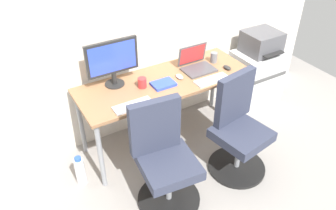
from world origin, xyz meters
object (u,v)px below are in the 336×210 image
object	(u,v)px
office_chair_left	(164,160)
open_laptop	(196,63)
printer	(262,42)
coffee_mug	(142,83)
water_bottle_on_floor	(80,171)
side_cabinet	(256,77)
office_chair_right	(238,130)
desktop_monitor	(112,60)

from	to	relation	value
office_chair_left	open_laptop	bearing A→B (deg)	42.10
printer	coffee_mug	xyz separation A→B (m)	(-1.52, -0.09, -0.00)
printer	water_bottle_on_floor	world-z (taller)	printer
side_cabinet	printer	xyz separation A→B (m)	(0.00, -0.00, 0.45)
printer	water_bottle_on_floor	size ratio (longest dim) A/B	1.29
coffee_mug	side_cabinet	bearing A→B (deg)	3.55
side_cabinet	printer	bearing A→B (deg)	-90.00
water_bottle_on_floor	coffee_mug	xyz separation A→B (m)	(0.72, 0.13, 0.63)
office_chair_right	desktop_monitor	xyz separation A→B (m)	(-0.82, 0.81, 0.56)
water_bottle_on_floor	side_cabinet	bearing A→B (deg)	5.76
printer	coffee_mug	world-z (taller)	printer
office_chair_right	desktop_monitor	world-z (taller)	desktop_monitor
office_chair_left	water_bottle_on_floor	distance (m)	0.81
side_cabinet	printer	world-z (taller)	printer
side_cabinet	desktop_monitor	size ratio (longest dim) A/B	1.37
office_chair_left	desktop_monitor	xyz separation A→B (m)	(-0.06, 0.81, 0.56)
office_chair_right	coffee_mug	bearing A→B (deg)	134.41
water_bottle_on_floor	coffee_mug	distance (m)	0.96
office_chair_left	printer	size ratio (longest dim) A/B	2.35
side_cabinet	open_laptop	bearing A→B (deg)	-176.89
side_cabinet	water_bottle_on_floor	bearing A→B (deg)	-174.24
printer	open_laptop	world-z (taller)	open_laptop
desktop_monitor	open_laptop	world-z (taller)	desktop_monitor
open_laptop	water_bottle_on_floor	bearing A→B (deg)	-172.45
desktop_monitor	side_cabinet	bearing A→B (deg)	-2.58
printer	open_laptop	bearing A→B (deg)	-176.95
office_chair_right	coffee_mug	distance (m)	0.96
open_laptop	coffee_mug	bearing A→B (deg)	-175.81
side_cabinet	open_laptop	distance (m)	1.01
office_chair_right	side_cabinet	bearing A→B (deg)	39.38
printer	office_chair_right	bearing A→B (deg)	-140.66
office_chair_left	open_laptop	distance (m)	1.08
printer	coffee_mug	bearing A→B (deg)	-176.49
water_bottle_on_floor	desktop_monitor	bearing A→B (deg)	30.26
side_cabinet	coffee_mug	distance (m)	1.58
office_chair_right	water_bottle_on_floor	bearing A→B (deg)	159.30
water_bottle_on_floor	open_laptop	bearing A→B (deg)	7.55
printer	water_bottle_on_floor	xyz separation A→B (m)	(-2.23, -0.22, -0.63)
office_chair_left	open_laptop	size ratio (longest dim) A/B	3.03
office_chair_right	coffee_mug	size ratio (longest dim) A/B	10.22
office_chair_right	water_bottle_on_floor	world-z (taller)	office_chair_right
side_cabinet	water_bottle_on_floor	size ratio (longest dim) A/B	2.13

